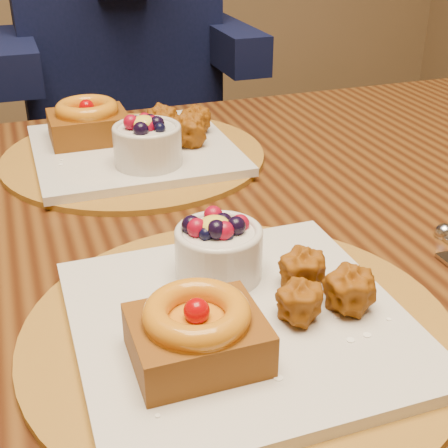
{
  "coord_description": "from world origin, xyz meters",
  "views": [
    {
      "loc": [
        -0.12,
        -0.58,
        1.1
      ],
      "look_at": [
        0.04,
        -0.13,
        0.84
      ],
      "focal_mm": 50.0,
      "sensor_mm": 36.0,
      "label": 1
    }
  ],
  "objects": [
    {
      "name": "place_setting_near",
      "position": [
        0.03,
        -0.17,
        0.78
      ],
      "size": [
        0.38,
        0.38,
        0.08
      ],
      "color": "brown",
      "rests_on": "dining_table"
    },
    {
      "name": "chair_far",
      "position": [
        0.08,
        0.89,
        0.51
      ],
      "size": [
        0.59,
        0.59,
        0.92
      ],
      "rotation": [
        0.0,
        0.0,
        -0.43
      ],
      "color": "black",
      "rests_on": "ground"
    },
    {
      "name": "place_setting_far",
      "position": [
        0.03,
        0.26,
        0.78
      ],
      "size": [
        0.38,
        0.38,
        0.09
      ],
      "color": "brown",
      "rests_on": "dining_table"
    },
    {
      "name": "dining_table",
      "position": [
        0.03,
        0.04,
        0.68
      ],
      "size": [
        1.6,
        0.9,
        0.76
      ],
      "color": "#321609",
      "rests_on": "ground"
    }
  ]
}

